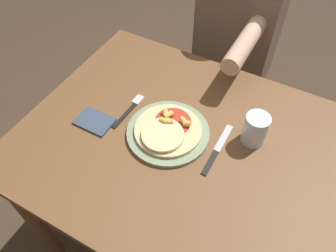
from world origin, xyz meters
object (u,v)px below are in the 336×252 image
(knife, at_px, (217,150))
(person_diner, at_px, (236,43))
(pizza, at_px, (167,130))
(drinking_glass, at_px, (255,129))
(fork, at_px, (130,109))
(plate, at_px, (168,132))
(dining_table, at_px, (179,161))

(knife, xyz_separation_m, person_diner, (-0.18, 0.65, -0.07))
(pizza, bearing_deg, drinking_glass, 23.96)
(drinking_glass, bearing_deg, person_diner, 115.11)
(fork, distance_m, drinking_glass, 0.44)
(plate, height_order, knife, plate)
(pizza, distance_m, person_diner, 0.68)
(plate, xyz_separation_m, drinking_glass, (0.26, 0.11, 0.05))
(plate, relative_size, knife, 1.26)
(plate, bearing_deg, dining_table, -5.90)
(dining_table, distance_m, pizza, 0.16)
(pizza, xyz_separation_m, fork, (-0.17, 0.04, -0.02))
(person_diner, bearing_deg, dining_table, -85.40)
(knife, bearing_deg, fork, 177.06)
(pizza, relative_size, drinking_glass, 2.03)
(plate, bearing_deg, person_diner, 90.49)
(dining_table, relative_size, pizza, 4.70)
(knife, xyz_separation_m, drinking_glass, (0.08, 0.09, 0.05))
(dining_table, distance_m, person_diner, 0.68)
(knife, bearing_deg, drinking_glass, 48.34)
(plate, distance_m, person_diner, 0.67)
(plate, xyz_separation_m, person_diner, (-0.01, 0.67, -0.07))
(dining_table, xyz_separation_m, pizza, (-0.05, 0.00, 0.15))
(plate, relative_size, fork, 1.58)
(drinking_glass, xyz_separation_m, person_diner, (-0.26, 0.56, -0.12))
(fork, relative_size, person_diner, 0.15)
(drinking_glass, distance_m, person_diner, 0.63)
(fork, distance_m, knife, 0.34)
(pizza, bearing_deg, plate, 86.86)
(plate, xyz_separation_m, fork, (-0.17, 0.03, -0.00))
(dining_table, xyz_separation_m, drinking_glass, (0.21, 0.12, 0.18))
(fork, bearing_deg, pizza, -12.00)
(person_diner, bearing_deg, plate, -89.51)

